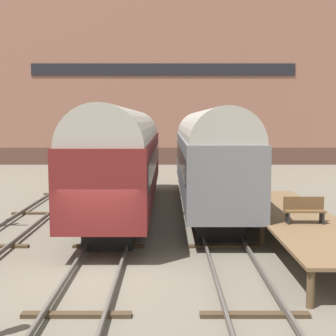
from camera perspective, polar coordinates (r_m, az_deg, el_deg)
name	(u,v)px	position (r m, az deg, el deg)	size (l,w,h in m)	color
ground_plane	(97,275)	(14.54, -8.64, -12.74)	(200.00, 200.00, 0.00)	#60594C
track_middle	(97,270)	(14.49, -8.65, -12.21)	(2.60, 60.00, 0.26)	#4C4742
track_right	(237,270)	(14.48, 8.47, -12.22)	(2.60, 60.00, 0.26)	#4C4742
train_car_maroon	(125,154)	(23.12, -5.23, 1.69)	(3.06, 17.46, 5.18)	black
train_car_grey	(209,153)	(24.09, 5.02, 1.84)	(2.88, 16.74, 5.12)	black
station_platform	(298,218)	(18.15, 15.53, -5.93)	(2.85, 12.25, 1.06)	brown
bench	(306,209)	(16.93, 16.43, -4.84)	(1.40, 0.40, 0.91)	brown
warehouse_building	(165,83)	(53.78, -0.40, 10.34)	(38.02, 11.53, 17.54)	#4F342A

